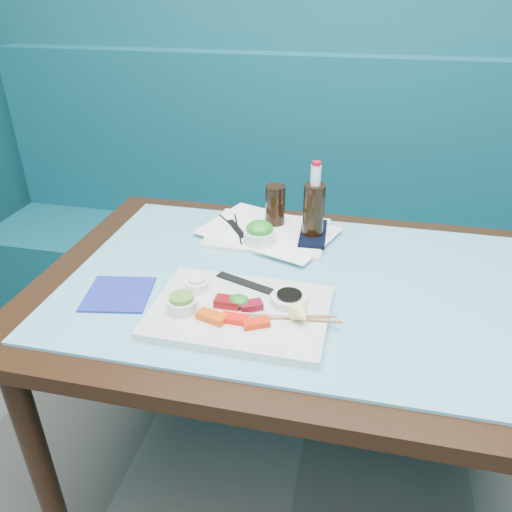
% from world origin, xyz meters
% --- Properties ---
extents(booth_bench, '(3.00, 0.56, 1.17)m').
position_xyz_m(booth_bench, '(0.00, 2.29, 0.37)').
color(booth_bench, '#0D4A57').
rests_on(booth_bench, ground).
extents(dining_table, '(1.40, 0.90, 0.75)m').
position_xyz_m(dining_table, '(0.00, 1.45, 0.67)').
color(dining_table, black).
rests_on(dining_table, ground).
extents(glass_top, '(1.22, 0.76, 0.01)m').
position_xyz_m(glass_top, '(0.00, 1.45, 0.75)').
color(glass_top, '#65B0CB').
rests_on(glass_top, dining_table).
extents(sashimi_plate, '(0.40, 0.29, 0.02)m').
position_xyz_m(sashimi_plate, '(-0.14, 1.27, 0.77)').
color(sashimi_plate, silver).
rests_on(sashimi_plate, glass_top).
extents(salmon_left, '(0.07, 0.05, 0.02)m').
position_xyz_m(salmon_left, '(-0.19, 1.22, 0.79)').
color(salmon_left, '#F04A09').
rests_on(salmon_left, sashimi_plate).
extents(salmon_mid, '(0.06, 0.03, 0.01)m').
position_xyz_m(salmon_mid, '(-0.14, 1.22, 0.79)').
color(salmon_mid, '#FF140A').
rests_on(salmon_mid, sashimi_plate).
extents(salmon_right, '(0.06, 0.05, 0.01)m').
position_xyz_m(salmon_right, '(-0.09, 1.22, 0.79)').
color(salmon_right, red).
rests_on(salmon_right, sashimi_plate).
extents(tuna_left, '(0.06, 0.04, 0.02)m').
position_xyz_m(tuna_left, '(-0.17, 1.28, 0.79)').
color(tuna_left, maroon).
rests_on(tuna_left, sashimi_plate).
extents(tuna_right, '(0.06, 0.05, 0.02)m').
position_xyz_m(tuna_right, '(-0.11, 1.28, 0.79)').
color(tuna_right, maroon).
rests_on(tuna_right, sashimi_plate).
extents(seaweed_garnish, '(0.06, 0.05, 0.03)m').
position_xyz_m(seaweed_garnish, '(-0.14, 1.28, 0.79)').
color(seaweed_garnish, '#1B791D').
rests_on(seaweed_garnish, sashimi_plate).
extents(ramekin_wasabi, '(0.08, 0.08, 0.03)m').
position_xyz_m(ramekin_wasabi, '(-0.26, 1.24, 0.79)').
color(ramekin_wasabi, white).
rests_on(ramekin_wasabi, sashimi_plate).
extents(wasabi_fill, '(0.07, 0.07, 0.01)m').
position_xyz_m(wasabi_fill, '(-0.26, 1.24, 0.81)').
color(wasabi_fill, '#598C2D').
rests_on(wasabi_fill, ramekin_wasabi).
extents(ramekin_ginger, '(0.06, 0.06, 0.02)m').
position_xyz_m(ramekin_ginger, '(-0.26, 1.33, 0.79)').
color(ramekin_ginger, white).
rests_on(ramekin_ginger, sashimi_plate).
extents(ginger_fill, '(0.05, 0.05, 0.01)m').
position_xyz_m(ginger_fill, '(-0.26, 1.33, 0.81)').
color(ginger_fill, white).
rests_on(ginger_fill, ramekin_ginger).
extents(soy_dish, '(0.11, 0.11, 0.02)m').
position_xyz_m(soy_dish, '(-0.03, 1.32, 0.79)').
color(soy_dish, silver).
rests_on(soy_dish, sashimi_plate).
extents(soy_fill, '(0.07, 0.07, 0.01)m').
position_xyz_m(soy_fill, '(-0.03, 1.32, 0.80)').
color(soy_fill, black).
rests_on(soy_fill, soy_dish).
extents(lemon_wedge, '(0.06, 0.06, 0.05)m').
position_xyz_m(lemon_wedge, '(0.01, 1.24, 0.80)').
color(lemon_wedge, '#FFF478').
rests_on(lemon_wedge, sashimi_plate).
extents(chopstick_sleeve, '(0.15, 0.08, 0.00)m').
position_xyz_m(chopstick_sleeve, '(-0.15, 1.38, 0.78)').
color(chopstick_sleeve, black).
rests_on(chopstick_sleeve, sashimi_plate).
extents(wooden_chopstick_a, '(0.22, 0.07, 0.01)m').
position_xyz_m(wooden_chopstick_a, '(-0.03, 1.26, 0.78)').
color(wooden_chopstick_a, '#9C7A49').
rests_on(wooden_chopstick_a, sashimi_plate).
extents(wooden_chopstick_b, '(0.22, 0.03, 0.01)m').
position_xyz_m(wooden_chopstick_b, '(-0.02, 1.26, 0.78)').
color(wooden_chopstick_b, '#A2744C').
rests_on(wooden_chopstick_b, sashimi_plate).
extents(serving_tray, '(0.35, 0.27, 0.01)m').
position_xyz_m(serving_tray, '(-0.15, 1.69, 0.76)').
color(serving_tray, white).
rests_on(serving_tray, glass_top).
extents(paper_placemat, '(0.44, 0.37, 0.00)m').
position_xyz_m(paper_placemat, '(-0.15, 1.69, 0.77)').
color(paper_placemat, white).
rests_on(paper_placemat, serving_tray).
extents(seaweed_bowl, '(0.12, 0.12, 0.04)m').
position_xyz_m(seaweed_bowl, '(-0.16, 1.62, 0.79)').
color(seaweed_bowl, white).
rests_on(seaweed_bowl, serving_tray).
extents(seaweed_salad, '(0.09, 0.09, 0.04)m').
position_xyz_m(seaweed_salad, '(-0.16, 1.62, 0.82)').
color(seaweed_salad, '#218C20').
rests_on(seaweed_salad, seaweed_bowl).
extents(cola_glass, '(0.07, 0.07, 0.12)m').
position_xyz_m(cola_glass, '(-0.14, 1.75, 0.83)').
color(cola_glass, black).
rests_on(cola_glass, serving_tray).
extents(navy_pouch, '(0.08, 0.18, 0.01)m').
position_xyz_m(navy_pouch, '(-0.02, 1.69, 0.78)').
color(navy_pouch, black).
rests_on(navy_pouch, serving_tray).
extents(fork, '(0.02, 0.08, 0.01)m').
position_xyz_m(fork, '(-0.03, 1.80, 0.78)').
color(fork, silver).
rests_on(fork, serving_tray).
extents(black_chopstick_a, '(0.15, 0.17, 0.01)m').
position_xyz_m(black_chopstick_a, '(-0.25, 1.68, 0.77)').
color(black_chopstick_a, black).
rests_on(black_chopstick_a, serving_tray).
extents(black_chopstick_b, '(0.08, 0.20, 0.01)m').
position_xyz_m(black_chopstick_b, '(-0.25, 1.68, 0.77)').
color(black_chopstick_b, black).
rests_on(black_chopstick_b, serving_tray).
extents(tray_sleeve, '(0.09, 0.12, 0.00)m').
position_xyz_m(tray_sleeve, '(-0.25, 1.68, 0.77)').
color(tray_sleeve, black).
rests_on(tray_sleeve, serving_tray).
extents(cola_bottle_body, '(0.08, 0.08, 0.18)m').
position_xyz_m(cola_bottle_body, '(-0.02, 1.68, 0.85)').
color(cola_bottle_body, black).
rests_on(cola_bottle_body, glass_top).
extents(cola_bottle_neck, '(0.04, 0.04, 0.06)m').
position_xyz_m(cola_bottle_neck, '(-0.02, 1.68, 0.96)').
color(cola_bottle_neck, white).
rests_on(cola_bottle_neck, cola_bottle_body).
extents(cola_bottle_cap, '(0.03, 0.03, 0.01)m').
position_xyz_m(cola_bottle_cap, '(-0.02, 1.68, 0.99)').
color(cola_bottle_cap, '#BA0B24').
rests_on(cola_bottle_cap, cola_bottle_neck).
extents(blue_napkin, '(0.18, 0.18, 0.01)m').
position_xyz_m(blue_napkin, '(-0.45, 1.29, 0.76)').
color(blue_napkin, navy).
rests_on(blue_napkin, glass_top).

